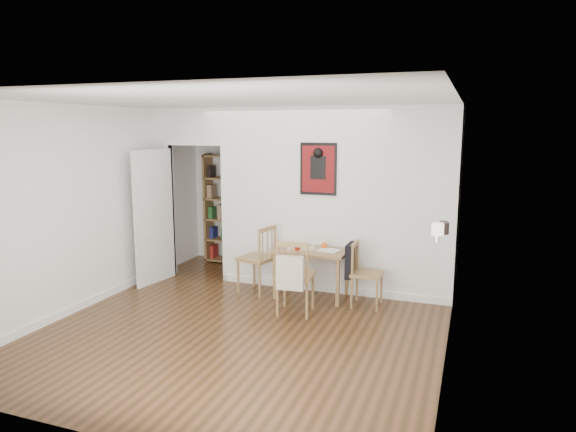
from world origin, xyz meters
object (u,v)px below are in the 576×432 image
at_px(chair_left, 257,259).
at_px(chair_front, 295,276).
at_px(mantel_lamp, 438,230).
at_px(ceramic_jar_a, 444,228).
at_px(red_glass, 297,247).
at_px(fireplace, 442,284).
at_px(notebook, 329,250).
at_px(bookshelf, 228,210).
at_px(chair_right, 366,273).
at_px(dining_table, 312,255).
at_px(orange_fruit, 324,245).
at_px(ceramic_jar_b, 444,226).

xyz_separation_m(chair_left, chair_front, (0.79, -0.60, 0.00)).
bearing_deg(mantel_lamp, ceramic_jar_a, 84.62).
xyz_separation_m(red_glass, ceramic_jar_a, (1.93, -0.66, 0.51)).
bearing_deg(fireplace, mantel_lamp, -98.32).
bearing_deg(chair_left, notebook, 4.34).
relative_size(bookshelf, notebook, 6.61).
height_order(chair_right, red_glass, chair_right).
height_order(dining_table, chair_right, chair_right).
distance_m(red_glass, orange_fruit, 0.38).
distance_m(mantel_lamp, ceramic_jar_b, 0.63).
distance_m(chair_left, mantel_lamp, 2.85).
xyz_separation_m(dining_table, fireplace, (1.76, -0.83, 0.02)).
bearing_deg(dining_table, chair_front, -89.99).
bearing_deg(ceramic_jar_a, mantel_lamp, -95.38).
xyz_separation_m(notebook, ceramic_jar_a, (1.51, -0.75, 0.55)).
bearing_deg(bookshelf, chair_front, -45.87).
bearing_deg(orange_fruit, chair_front, -100.61).
relative_size(dining_table, ceramic_jar_a, 7.55).
height_order(chair_right, ceramic_jar_b, ceramic_jar_b).
relative_size(chair_left, bookshelf, 0.52).
height_order(chair_left, red_glass, chair_left).
relative_size(dining_table, chair_front, 1.03).
height_order(dining_table, chair_front, chair_front).
xyz_separation_m(chair_left, red_glass, (0.61, -0.02, 0.23)).
relative_size(fireplace, ceramic_jar_a, 9.57).
bearing_deg(ceramic_jar_b, notebook, 159.42).
relative_size(dining_table, mantel_lamp, 5.07).
bearing_deg(fireplace, bookshelf, 150.10).
relative_size(red_glass, orange_fruit, 1.07).
distance_m(chair_right, ceramic_jar_a, 1.41).
relative_size(chair_right, chair_front, 0.89).
bearing_deg(red_glass, orange_fruit, 32.46).
xyz_separation_m(chair_right, orange_fruit, (-0.62, 0.22, 0.27)).
bearing_deg(red_glass, chair_left, 178.47).
xyz_separation_m(chair_right, red_glass, (-0.95, 0.01, 0.28)).
bearing_deg(orange_fruit, chair_left, -168.59).
xyz_separation_m(chair_left, chair_right, (1.56, -0.03, -0.04)).
height_order(red_glass, ceramic_jar_a, ceramic_jar_a).
distance_m(chair_left, ceramic_jar_b, 2.67).
distance_m(chair_left, ceramic_jar_a, 2.73).
distance_m(chair_front, ceramic_jar_a, 1.90).
relative_size(red_glass, mantel_lamp, 0.48).
distance_m(fireplace, orange_fruit, 1.87).
distance_m(fireplace, ceramic_jar_b, 0.66).
bearing_deg(bookshelf, orange_fruit, -29.77).
distance_m(chair_left, orange_fruit, 0.98).
bearing_deg(dining_table, fireplace, -25.18).
relative_size(chair_right, orange_fruit, 9.78).
distance_m(notebook, ceramic_jar_a, 1.77).
relative_size(chair_front, notebook, 3.38).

